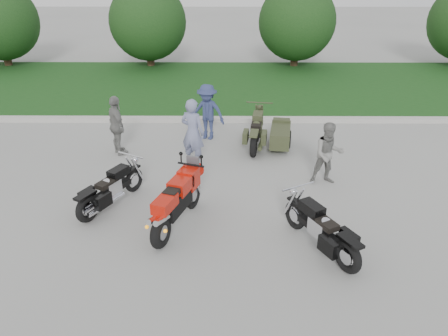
{
  "coord_description": "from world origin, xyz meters",
  "views": [
    {
      "loc": [
        0.71,
        -7.86,
        5.15
      ],
      "look_at": [
        0.66,
        0.88,
        0.8
      ],
      "focal_mm": 35.0,
      "sensor_mm": 36.0,
      "label": 1
    }
  ],
  "objects_px": {
    "cruiser_right": "(323,232)",
    "person_denim": "(207,112)",
    "person_back": "(117,126)",
    "person_grey": "(328,154)",
    "cruiser_sidecar": "(270,134)",
    "cruiser_left": "(109,191)",
    "sportbike_red": "(176,201)",
    "person_stripe": "(193,133)"
  },
  "relations": [
    {
      "from": "sportbike_red",
      "to": "person_grey",
      "type": "xyz_separation_m",
      "value": [
        3.47,
        1.96,
        0.17
      ]
    },
    {
      "from": "cruiser_right",
      "to": "person_back",
      "type": "relative_size",
      "value": 1.17
    },
    {
      "from": "cruiser_left",
      "to": "cruiser_sidecar",
      "type": "relative_size",
      "value": 0.82
    },
    {
      "from": "person_stripe",
      "to": "person_denim",
      "type": "xyz_separation_m",
      "value": [
        0.3,
        1.83,
        -0.07
      ]
    },
    {
      "from": "person_stripe",
      "to": "person_denim",
      "type": "distance_m",
      "value": 1.86
    },
    {
      "from": "cruiser_right",
      "to": "person_stripe",
      "type": "xyz_separation_m",
      "value": [
        -2.71,
        3.76,
        0.49
      ]
    },
    {
      "from": "sportbike_red",
      "to": "person_back",
      "type": "xyz_separation_m",
      "value": [
        -2.01,
        3.64,
        0.23
      ]
    },
    {
      "from": "sportbike_red",
      "to": "person_stripe",
      "type": "distance_m",
      "value": 2.99
    },
    {
      "from": "sportbike_red",
      "to": "person_stripe",
      "type": "relative_size",
      "value": 1.16
    },
    {
      "from": "sportbike_red",
      "to": "cruiser_left",
      "type": "height_order",
      "value": "sportbike_red"
    },
    {
      "from": "sportbike_red",
      "to": "cruiser_right",
      "type": "height_order",
      "value": "sportbike_red"
    },
    {
      "from": "person_grey",
      "to": "person_denim",
      "type": "xyz_separation_m",
      "value": [
        -3.03,
        2.85,
        0.06
      ]
    },
    {
      "from": "sportbike_red",
      "to": "person_denim",
      "type": "relative_size",
      "value": 1.26
    },
    {
      "from": "cruiser_right",
      "to": "person_denim",
      "type": "relative_size",
      "value": 1.17
    },
    {
      "from": "cruiser_sidecar",
      "to": "cruiser_left",
      "type": "bearing_deg",
      "value": -130.31
    },
    {
      "from": "person_grey",
      "to": "person_denim",
      "type": "height_order",
      "value": "person_denim"
    },
    {
      "from": "cruiser_right",
      "to": "person_grey",
      "type": "relative_size",
      "value": 1.27
    },
    {
      "from": "sportbike_red",
      "to": "person_denim",
      "type": "height_order",
      "value": "person_denim"
    },
    {
      "from": "person_denim",
      "to": "person_back",
      "type": "xyz_separation_m",
      "value": [
        -2.45,
        -1.16,
        0.0
      ]
    },
    {
      "from": "cruiser_left",
      "to": "person_grey",
      "type": "xyz_separation_m",
      "value": [
        5.05,
        1.18,
        0.37
      ]
    },
    {
      "from": "sportbike_red",
      "to": "cruiser_right",
      "type": "distance_m",
      "value": 2.95
    },
    {
      "from": "person_back",
      "to": "cruiser_left",
      "type": "bearing_deg",
      "value": 156.88
    },
    {
      "from": "sportbike_red",
      "to": "cruiser_right",
      "type": "relative_size",
      "value": 1.07
    },
    {
      "from": "cruiser_right",
      "to": "cruiser_left",
      "type": "bearing_deg",
      "value": 132.16
    },
    {
      "from": "cruiser_left",
      "to": "person_back",
      "type": "distance_m",
      "value": 2.93
    },
    {
      "from": "person_denim",
      "to": "person_back",
      "type": "height_order",
      "value": "person_back"
    },
    {
      "from": "person_grey",
      "to": "person_denim",
      "type": "distance_m",
      "value": 4.16
    },
    {
      "from": "cruiser_sidecar",
      "to": "sportbike_red",
      "type": "bearing_deg",
      "value": -110.24
    },
    {
      "from": "sportbike_red",
      "to": "cruiser_right",
      "type": "bearing_deg",
      "value": 4.11
    },
    {
      "from": "person_back",
      "to": "person_stripe",
      "type": "bearing_deg",
      "value": -139.04
    },
    {
      "from": "sportbike_red",
      "to": "cruiser_left",
      "type": "bearing_deg",
      "value": 173.46
    },
    {
      "from": "person_stripe",
      "to": "sportbike_red",
      "type": "bearing_deg",
      "value": 114.55
    },
    {
      "from": "cruiser_right",
      "to": "person_grey",
      "type": "height_order",
      "value": "person_grey"
    },
    {
      "from": "person_stripe",
      "to": "person_denim",
      "type": "relative_size",
      "value": 1.09
    },
    {
      "from": "cruiser_left",
      "to": "person_back",
      "type": "relative_size",
      "value": 1.13
    },
    {
      "from": "cruiser_left",
      "to": "person_grey",
      "type": "height_order",
      "value": "person_grey"
    },
    {
      "from": "sportbike_red",
      "to": "person_back",
      "type": "distance_m",
      "value": 4.17
    },
    {
      "from": "person_stripe",
      "to": "cruiser_left",
      "type": "bearing_deg",
      "value": 79.18
    },
    {
      "from": "cruiser_left",
      "to": "person_denim",
      "type": "bearing_deg",
      "value": 92.31
    },
    {
      "from": "person_back",
      "to": "person_grey",
      "type": "bearing_deg",
      "value": -138.74
    },
    {
      "from": "cruiser_right",
      "to": "person_back",
      "type": "bearing_deg",
      "value": 109.18
    },
    {
      "from": "person_grey",
      "to": "sportbike_red",
      "type": "bearing_deg",
      "value": -154.72
    }
  ]
}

